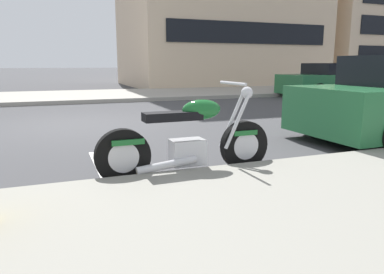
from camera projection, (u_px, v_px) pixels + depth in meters
The scene contains 6 objects.
ground_plane at pixel (79, 125), 8.10m from camera, with size 260.00×260.00×0.00m, color #3D3D3F.
sidewalk_far_curb at pixel (315, 89), 18.66m from camera, with size 120.00×5.00×0.14m, color gray.
parking_stall_stripe at pixel (103, 172), 4.58m from camera, with size 0.12×2.20×0.01m, color silver.
parked_motorcycle at pixel (189, 141), 4.34m from camera, with size 2.16×0.62×1.11m.
car_opposite_curb at pixel (336, 81), 15.06m from camera, with size 4.67×1.90×1.35m.
townhouse_near_left at pixel (345, 25), 27.98m from camera, with size 9.14×10.91×8.49m.
Camera 1 is at (-0.54, -8.36, 1.32)m, focal length 34.47 mm.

